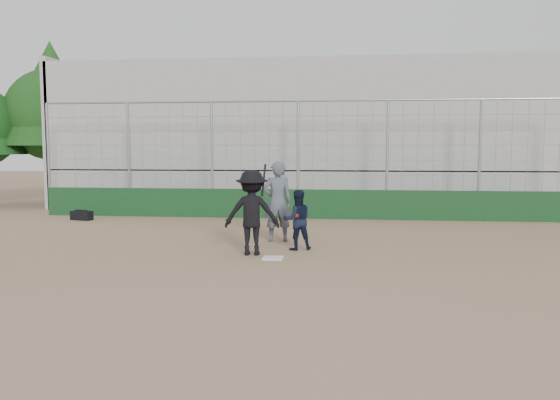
# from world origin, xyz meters

# --- Properties ---
(ground) EXTENTS (90.00, 90.00, 0.00)m
(ground) POSITION_xyz_m (0.00, 0.00, 0.00)
(ground) COLOR brown
(ground) RESTS_ON ground
(home_plate) EXTENTS (0.44, 0.44, 0.02)m
(home_plate) POSITION_xyz_m (0.00, 0.00, 0.01)
(home_plate) COLOR white
(home_plate) RESTS_ON ground
(backstop) EXTENTS (18.10, 0.25, 4.04)m
(backstop) POSITION_xyz_m (0.00, 7.00, 0.96)
(backstop) COLOR #103417
(backstop) RESTS_ON ground
(bleachers) EXTENTS (20.25, 6.70, 6.98)m
(bleachers) POSITION_xyz_m (0.00, 11.95, 2.92)
(bleachers) COLOR gray
(bleachers) RESTS_ON ground
(tree_left) EXTENTS (4.48, 4.48, 7.00)m
(tree_left) POSITION_xyz_m (-11.00, 11.00, 4.39)
(tree_left) COLOR #352413
(tree_left) RESTS_ON ground
(batter_at_plate) EXTENTS (1.29, 0.84, 2.04)m
(batter_at_plate) POSITION_xyz_m (-0.52, 0.40, 0.95)
(batter_at_plate) COLOR black
(batter_at_plate) RESTS_ON ground
(catcher_crouched) EXTENTS (0.84, 0.75, 0.98)m
(catcher_crouched) POSITION_xyz_m (0.45, 1.07, 0.49)
(catcher_crouched) COLOR black
(catcher_crouched) RESTS_ON ground
(umpire) EXTENTS (0.85, 0.65, 1.86)m
(umpire) POSITION_xyz_m (-0.16, 2.21, 0.93)
(umpire) COLOR #49515C
(umpire) RESTS_ON ground
(equipment_bag) EXTENTS (0.78, 0.47, 0.35)m
(equipment_bag) POSITION_xyz_m (-7.18, 5.70, 0.16)
(equipment_bag) COLOR black
(equipment_bag) RESTS_ON ground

